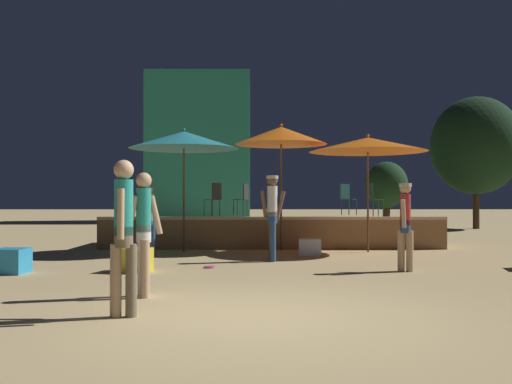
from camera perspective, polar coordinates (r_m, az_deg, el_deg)
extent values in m
plane|color=tan|center=(6.65, 0.46, -12.40)|extent=(120.00, 120.00, 0.00)
cube|color=olive|center=(16.26, 1.49, -4.00)|extent=(9.19, 2.60, 0.78)
cube|color=#CCB793|center=(14.98, 1.65, -2.64)|extent=(9.19, 0.12, 0.08)
cylinder|color=brown|center=(14.53, 11.13, -0.98)|extent=(0.05, 0.05, 2.51)
cone|color=orange|center=(14.59, 11.12, 4.67)|extent=(2.95, 2.95, 0.36)
sphere|color=orange|center=(14.61, 11.12, 5.53)|extent=(0.08, 0.08, 0.08)
cylinder|color=brown|center=(14.41, -7.24, -0.83)|extent=(0.05, 0.05, 2.59)
cone|color=teal|center=(14.48, -7.23, 5.18)|extent=(2.75, 2.75, 0.44)
sphere|color=teal|center=(14.51, -7.23, 6.20)|extent=(0.08, 0.08, 0.08)
cylinder|color=brown|center=(14.79, 2.52, -0.53)|extent=(0.05, 0.05, 2.75)
cone|color=orange|center=(14.88, 2.52, 5.66)|extent=(2.39, 2.39, 0.46)
sphere|color=orange|center=(14.91, 2.52, 6.69)|extent=(0.08, 0.08, 0.08)
cube|color=yellow|center=(10.78, -12.04, -6.65)|extent=(0.65, 0.65, 0.44)
cube|color=#2D9EDB|center=(11.21, -23.25, -6.36)|extent=(0.58, 0.58, 0.45)
cube|color=white|center=(13.66, 5.45, -5.48)|extent=(0.58, 0.58, 0.39)
cylinder|color=tan|center=(10.91, 15.13, -5.74)|extent=(0.13, 0.13, 0.75)
cylinder|color=tan|center=(10.94, 14.31, -5.72)|extent=(0.13, 0.13, 0.75)
cylinder|color=#2D4C7F|center=(10.89, 14.71, -3.34)|extent=(0.19, 0.19, 0.24)
cylinder|color=#B22D33|center=(10.88, 14.71, -1.71)|extent=(0.19, 0.19, 0.58)
cylinder|color=tan|center=(11.04, 14.88, -2.07)|extent=(0.17, 0.23, 0.51)
cylinder|color=tan|center=(10.73, 14.53, -2.11)|extent=(0.15, 0.19, 0.52)
sphere|color=tan|center=(10.88, 14.70, 0.35)|extent=(0.21, 0.21, 0.21)
cylinder|color=beige|center=(10.88, 14.70, 0.67)|extent=(0.23, 0.23, 0.07)
cylinder|color=tan|center=(13.41, -10.98, -4.73)|extent=(0.13, 0.13, 0.77)
cylinder|color=#2D4C7F|center=(13.45, -10.30, -4.73)|extent=(0.13, 0.13, 0.77)
cylinder|color=#2D4C7F|center=(13.40, -10.64, -2.74)|extent=(0.20, 0.20, 0.24)
cylinder|color=#D8D14C|center=(13.39, -10.63, -1.39)|extent=(0.20, 0.20, 0.59)
cylinder|color=tan|center=(13.24, -10.48, -1.70)|extent=(0.11, 0.12, 0.53)
cylinder|color=tan|center=(13.55, -10.78, -1.68)|extent=(0.14, 0.19, 0.53)
sphere|color=tan|center=(13.39, -10.63, 0.33)|extent=(0.21, 0.21, 0.21)
cylinder|color=white|center=(8.12, -11.30, -7.41)|extent=(0.13, 0.13, 0.79)
cylinder|color=tan|center=(7.96, -11.06, -7.55)|extent=(0.13, 0.13, 0.79)
cylinder|color=white|center=(7.99, -11.17, -4.10)|extent=(0.20, 0.20, 0.24)
cylinder|color=teal|center=(7.98, -11.17, -1.78)|extent=(0.20, 0.20, 0.60)
cylinder|color=tan|center=(7.95, -12.34, -2.29)|extent=(0.21, 0.15, 0.54)
cylinder|color=tan|center=(8.02, -10.00, -2.28)|extent=(0.21, 0.15, 0.54)
sphere|color=tan|center=(7.98, -11.16, 1.16)|extent=(0.22, 0.22, 0.22)
cylinder|color=tan|center=(6.76, -13.85, -8.60)|extent=(0.13, 0.13, 0.83)
cylinder|color=#72664C|center=(6.73, -12.37, -8.64)|extent=(0.13, 0.13, 0.83)
cylinder|color=#72664C|center=(6.70, -13.10, -4.41)|extent=(0.21, 0.21, 0.24)
cylinder|color=teal|center=(6.68, -13.10, -1.52)|extent=(0.21, 0.21, 0.64)
cylinder|color=tan|center=(6.51, -13.38, -2.14)|extent=(0.08, 0.10, 0.57)
cylinder|color=tan|center=(6.86, -12.83, -2.06)|extent=(0.09, 0.20, 0.57)
sphere|color=tan|center=(6.69, -13.09, 2.18)|extent=(0.23, 0.23, 0.23)
cylinder|color=brown|center=(12.33, 1.59, -4.91)|extent=(0.13, 0.13, 0.86)
cylinder|color=#2D4C7F|center=(12.16, 1.69, -4.98)|extent=(0.13, 0.13, 0.86)
cylinder|color=#2D4C7F|center=(12.22, 1.64, -2.57)|extent=(0.22, 0.22, 0.24)
cylinder|color=white|center=(12.21, 1.64, -0.93)|extent=(0.22, 0.22, 0.66)
cylinder|color=brown|center=(12.19, 0.80, -1.25)|extent=(0.16, 0.09, 0.59)
cylinder|color=brown|center=(12.23, 2.48, -1.24)|extent=(0.23, 0.10, 0.59)
sphere|color=brown|center=(12.22, 1.64, 1.16)|extent=(0.23, 0.23, 0.23)
cylinder|color=beige|center=(12.22, 1.64, 1.49)|extent=(0.26, 0.26, 0.07)
cylinder|color=#1E4C47|center=(16.43, 9.27, -1.53)|extent=(0.02, 0.02, 0.45)
cylinder|color=#1E4C47|center=(16.64, 10.01, -1.51)|extent=(0.02, 0.02, 0.45)
cylinder|color=#1E4C47|center=(16.64, 8.55, -1.52)|extent=(0.02, 0.02, 0.45)
cylinder|color=#1E4C47|center=(16.85, 9.29, -1.50)|extent=(0.02, 0.02, 0.45)
cylinder|color=#1E4C47|center=(16.64, 9.28, -0.74)|extent=(0.40, 0.40, 0.02)
cube|color=#1E4C47|center=(16.76, 8.87, 0.03)|extent=(0.31, 0.23, 0.45)
cylinder|color=#2D3338|center=(16.36, -1.88, -1.54)|extent=(0.02, 0.02, 0.45)
cylinder|color=#2D3338|center=(16.09, -2.28, -1.56)|extent=(0.02, 0.02, 0.45)
cylinder|color=#2D3338|center=(16.25, -0.90, -1.55)|extent=(0.02, 0.02, 0.45)
cylinder|color=#2D3338|center=(15.97, -1.29, -1.56)|extent=(0.02, 0.02, 0.45)
cylinder|color=#2D3338|center=(16.17, -1.59, -0.75)|extent=(0.40, 0.40, 0.02)
cube|color=#2D3338|center=(16.10, -1.02, 0.05)|extent=(0.16, 0.35, 0.45)
cylinder|color=#2D3338|center=(15.72, -4.46, -1.58)|extent=(0.02, 0.02, 0.45)
cylinder|color=#2D3338|center=(15.50, -5.20, -1.59)|extent=(0.02, 0.02, 0.45)
cylinder|color=#2D3338|center=(15.52, -3.64, -1.59)|extent=(0.02, 0.02, 0.45)
cylinder|color=#2D3338|center=(15.30, -4.38, -1.60)|extent=(0.02, 0.02, 0.45)
cylinder|color=#2D3338|center=(15.51, -4.42, -0.76)|extent=(0.40, 0.40, 0.02)
cube|color=#2D3338|center=(15.39, -3.95, 0.08)|extent=(0.24, 0.30, 0.45)
cylinder|color=#1E4C47|center=(15.83, 12.61, -1.56)|extent=(0.02, 0.02, 0.45)
cylinder|color=#1E4C47|center=(16.10, 12.13, -1.54)|extent=(0.02, 0.02, 0.45)
cylinder|color=#1E4C47|center=(15.70, 11.63, -1.57)|extent=(0.02, 0.02, 0.45)
cylinder|color=#1E4C47|center=(15.97, 11.17, -1.55)|extent=(0.02, 0.02, 0.45)
cylinder|color=#1E4C47|center=(15.90, 11.88, -0.74)|extent=(0.40, 0.40, 0.02)
cube|color=#1E4C47|center=(15.83, 11.33, 0.07)|extent=(0.11, 0.36, 0.45)
cylinder|color=#E54C99|center=(11.17, -4.68, -7.48)|extent=(0.22, 0.22, 0.03)
cylinder|color=#3D2B1C|center=(26.76, 21.15, -1.42)|extent=(0.28, 0.28, 1.90)
ellipsoid|color=black|center=(26.85, 21.13, 4.35)|extent=(3.90, 3.90, 4.29)
cylinder|color=#3D2B1C|center=(22.24, 12.91, -2.62)|extent=(0.28, 0.28, 1.12)
ellipsoid|color=#19381E|center=(22.23, 12.91, 0.70)|extent=(1.61, 1.61, 1.77)
cube|color=teal|center=(33.42, -5.61, 4.29)|extent=(5.80, 4.31, 8.40)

